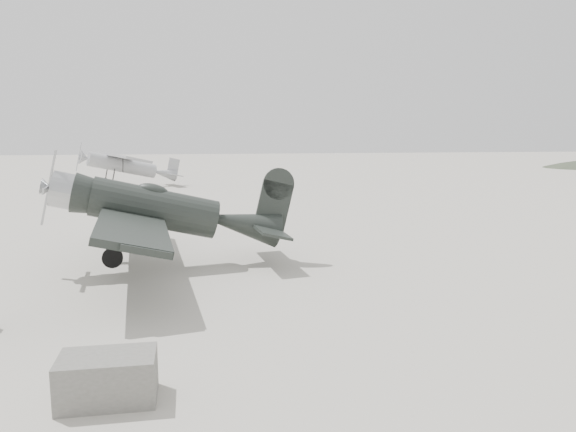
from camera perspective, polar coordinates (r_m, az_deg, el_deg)
ground at (r=19.97m, az=-3.45°, el=-4.43°), size 160.00×160.00×0.00m
lowwing_monoplane at (r=18.92m, az=-12.25°, el=0.49°), size 8.00×11.18×3.59m
highwing_monoplane at (r=44.91m, az=-16.11°, el=5.21°), size 8.01×10.63×3.09m
equipment_block at (r=10.43m, az=-17.85°, el=-15.40°), size 1.66×1.07×0.81m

